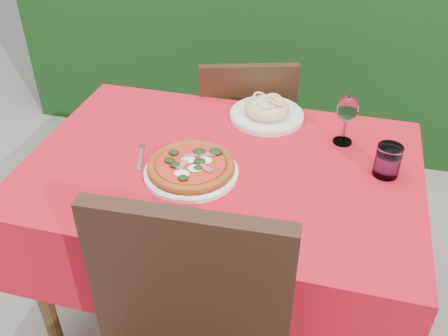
% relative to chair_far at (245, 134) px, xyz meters
% --- Properties ---
extents(ground, '(60.00, 60.00, 0.00)m').
position_rel_chair_far_xyz_m(ground, '(0.05, -0.59, -0.50)').
color(ground, slate).
rests_on(ground, ground).
extents(dining_table, '(1.26, 0.86, 0.75)m').
position_rel_chair_far_xyz_m(dining_table, '(0.05, -0.59, 0.10)').
color(dining_table, '#4A3218').
rests_on(dining_table, ground).
extents(chair_far, '(0.49, 0.49, 0.87)m').
position_rel_chair_far_xyz_m(chair_far, '(0.00, 0.00, 0.00)').
color(chair_far, black).
rests_on(chair_far, ground).
extents(pizza_plate, '(0.32, 0.32, 0.06)m').
position_rel_chair_far_xyz_m(pizza_plate, '(-0.02, -0.67, 0.27)').
color(pizza_plate, white).
rests_on(pizza_plate, dining_table).
extents(pasta_plate, '(0.27, 0.27, 0.08)m').
position_rel_chair_far_xyz_m(pasta_plate, '(0.14, -0.26, 0.28)').
color(pasta_plate, silver).
rests_on(pasta_plate, dining_table).
extents(water_glass, '(0.08, 0.08, 0.10)m').
position_rel_chair_far_xyz_m(water_glass, '(0.56, -0.52, 0.30)').
color(water_glass, silver).
rests_on(water_glass, dining_table).
extents(wine_glass, '(0.07, 0.07, 0.18)m').
position_rel_chair_far_xyz_m(wine_glass, '(0.42, -0.36, 0.37)').
color(wine_glass, silver).
rests_on(wine_glass, dining_table).
extents(fork, '(0.07, 0.17, 0.00)m').
position_rel_chair_far_xyz_m(fork, '(-0.21, -0.64, 0.25)').
color(fork, silver).
rests_on(fork, dining_table).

